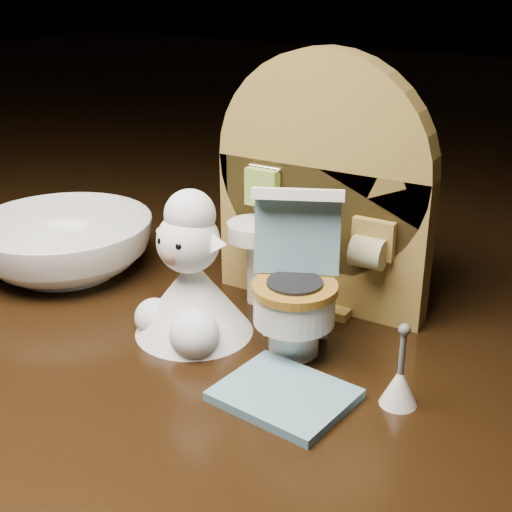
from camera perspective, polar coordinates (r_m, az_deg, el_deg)
The scene contains 6 objects.
backdrop_panel at distance 0.41m, azimuth 5.16°, elevation 4.55°, with size 0.13×0.05×0.15m.
toy_toilet at distance 0.38m, azimuth 3.19°, elevation -2.78°, with size 0.05×0.06×0.09m.
bath_mat at distance 0.35m, azimuth 2.29°, elevation -11.06°, with size 0.06×0.05×0.00m, color slate.
toilet_brush at distance 0.34m, azimuth 11.41°, elevation -9.96°, with size 0.02×0.02×0.04m.
plush_lamb at distance 0.39m, azimuth -5.26°, elevation -2.35°, with size 0.07×0.07×0.09m.
ceramic_bowl at distance 0.49m, azimuth -15.08°, elevation 0.80°, with size 0.12×0.12×0.04m, color white.
Camera 1 is at (0.16, -0.29, 0.20)m, focal length 50.00 mm.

